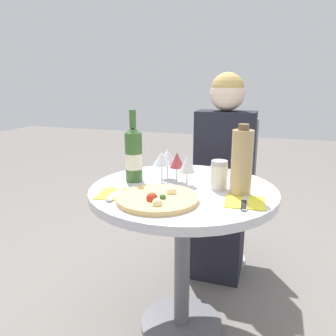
% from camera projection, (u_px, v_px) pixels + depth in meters
% --- Properties ---
extents(ground_plane, '(12.00, 12.00, 0.00)m').
position_uv_depth(ground_plane, '(181.00, 325.00, 1.62)').
color(ground_plane, slate).
rests_on(ground_plane, ground).
extents(dining_table, '(0.82, 0.82, 0.72)m').
position_uv_depth(dining_table, '(183.00, 217.00, 1.48)').
color(dining_table, slate).
rests_on(dining_table, ground_plane).
extents(chair_behind_diner, '(0.38, 0.38, 0.94)m').
position_uv_depth(chair_behind_diner, '(224.00, 191.00, 2.18)').
color(chair_behind_diner, '#ADADB2').
rests_on(chair_behind_diner, ground_plane).
extents(seated_diner, '(0.36, 0.41, 1.23)m').
position_uv_depth(seated_diner, '(222.00, 181.00, 2.03)').
color(seated_diner, black).
rests_on(seated_diner, ground_plane).
extents(pizza_large, '(0.32, 0.32, 0.05)m').
position_uv_depth(pizza_large, '(158.00, 198.00, 1.27)').
color(pizza_large, '#DBB26B').
rests_on(pizza_large, dining_table).
extents(wine_bottle, '(0.08, 0.08, 0.33)m').
position_uv_depth(wine_bottle, '(134.00, 155.00, 1.50)').
color(wine_bottle, '#38602D').
rests_on(wine_bottle, dining_table).
extents(tall_carafe, '(0.09, 0.09, 0.29)m').
position_uv_depth(tall_carafe, '(242.00, 162.00, 1.32)').
color(tall_carafe, tan).
rests_on(tall_carafe, dining_table).
extents(sugar_shaker, '(0.07, 0.07, 0.13)m').
position_uv_depth(sugar_shaker, '(219.00, 175.00, 1.41)').
color(sugar_shaker, silver).
rests_on(sugar_shaker, dining_table).
extents(wine_glass_front_right, '(0.07, 0.07, 0.14)m').
position_uv_depth(wine_glass_front_right, '(187.00, 164.00, 1.44)').
color(wine_glass_front_right, silver).
rests_on(wine_glass_front_right, dining_table).
extents(wine_glass_front_left, '(0.08, 0.08, 0.15)m').
position_uv_depth(wine_glass_front_left, '(162.00, 159.00, 1.47)').
color(wine_glass_front_left, silver).
rests_on(wine_glass_front_left, dining_table).
extents(wine_glass_center, '(0.07, 0.07, 0.14)m').
position_uv_depth(wine_glass_center, '(177.00, 161.00, 1.49)').
color(wine_glass_center, silver).
rests_on(wine_glass_center, dining_table).
extents(wine_glass_back_left, '(0.07, 0.07, 0.15)m').
position_uv_depth(wine_glass_back_left, '(168.00, 156.00, 1.55)').
color(wine_glass_back_left, silver).
rests_on(wine_glass_back_left, dining_table).
extents(place_setting_left, '(0.17, 0.19, 0.01)m').
position_uv_depth(place_setting_left, '(117.00, 194.00, 1.35)').
color(place_setting_left, yellow).
rests_on(place_setting_left, dining_table).
extents(place_setting_right, '(0.16, 0.19, 0.01)m').
position_uv_depth(place_setting_right, '(245.00, 202.00, 1.26)').
color(place_setting_right, yellow).
rests_on(place_setting_right, dining_table).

